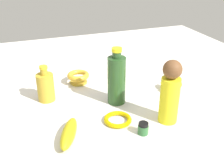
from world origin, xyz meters
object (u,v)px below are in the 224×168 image
nail_polish_jar (143,128)px  bowl (78,77)px  person_figure_adult (170,92)px  cat_figurine (172,85)px  bangle (118,119)px  bottle_tall (117,79)px  bottle_short (46,86)px  banana (69,133)px

nail_polish_jar → bowl: bearing=-165.9°
person_figure_adult → bowl: bearing=-150.8°
cat_figurine → bangle: bearing=-65.7°
bangle → bowl: bearing=-170.7°
cat_figurine → bottle_tall: bearing=-89.6°
bottle_short → bangle: bearing=41.4°
banana → bangle: 0.20m
bowl → nail_polish_jar: 0.49m
bangle → bottle_short: (-0.26, -0.23, 0.06)m
bangle → person_figure_adult: 0.22m
bangle → nail_polish_jar: bearing=29.9°
nail_polish_jar → bottle_short: (-0.36, -0.29, 0.04)m
cat_figurine → bottle_tall: 0.28m
cat_figurine → bottle_short: (-0.12, -0.55, 0.03)m
bowl → banana: 0.44m
bangle → banana: bearing=-78.0°
cat_figurine → bottle_tall: size_ratio=0.52×
banana → bangle: banana is taller
bowl → nail_polish_jar: (0.48, 0.12, -0.01)m
banana → bottle_short: (-0.30, -0.03, 0.04)m
bowl → banana: size_ratio=0.60×
bowl → bangle: (0.38, 0.06, -0.03)m
nail_polish_jar → person_figure_adult: 0.16m
cat_figurine → banana: bearing=-70.2°
nail_polish_jar → bottle_tall: size_ratio=0.18×
bowl → person_figure_adult: person_figure_adult is taller
bottle_tall → person_figure_adult: bearing=33.7°
bowl → cat_figurine: cat_figurine is taller
bottle_short → cat_figurine: bearing=77.9°
bowl → cat_figurine: 0.45m
bowl → bottle_tall: (0.23, 0.11, 0.07)m
bowl → bangle: size_ratio=0.99×
bottle_short → bottle_tall: size_ratio=0.65×
banana → bangle: size_ratio=1.65×
bowl → person_figure_adult: bearing=29.2°
bottle_short → bowl: bearing=124.4°
bowl → banana: (0.42, -0.13, -0.01)m
bowl → nail_polish_jar: size_ratio=2.39×
bowl → bottle_tall: bearing=25.1°
cat_figurine → nail_polish_jar: 0.36m
bangle → nail_polish_jar: size_ratio=2.41×
nail_polish_jar → cat_figurine: bearing=133.2°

